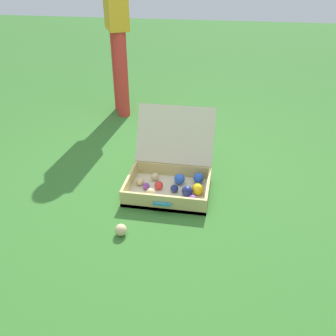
{
  "coord_description": "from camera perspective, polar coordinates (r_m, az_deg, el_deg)",
  "views": [
    {
      "loc": [
        0.41,
        -2.02,
        1.41
      ],
      "look_at": [
        0.06,
        0.01,
        0.2
      ],
      "focal_mm": 38.61,
      "sensor_mm": 36.0,
      "label": 1
    }
  ],
  "objects": [
    {
      "name": "ground_plane",
      "position": [
        2.49,
        -1.4,
        -4.02
      ],
      "size": [
        16.0,
        16.0,
        0.0
      ],
      "primitive_type": "plane",
      "color": "#336B28"
    },
    {
      "name": "open_suitcase",
      "position": [
        2.5,
        0.58,
        -0.9
      ],
      "size": [
        0.56,
        0.64,
        0.49
      ],
      "color": "beige",
      "rests_on": "ground"
    },
    {
      "name": "bystander_person",
      "position": [
        3.64,
        -8.14,
        22.33
      ],
      "size": [
        0.31,
        0.37,
        1.59
      ],
      "color": "red",
      "rests_on": "ground"
    },
    {
      "name": "stray_ball_on_grass",
      "position": [
        2.15,
        -7.44,
        -9.66
      ],
      "size": [
        0.07,
        0.07,
        0.07
      ],
      "primitive_type": "sphere",
      "color": "#D1B784",
      "rests_on": "ground"
    }
  ]
}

